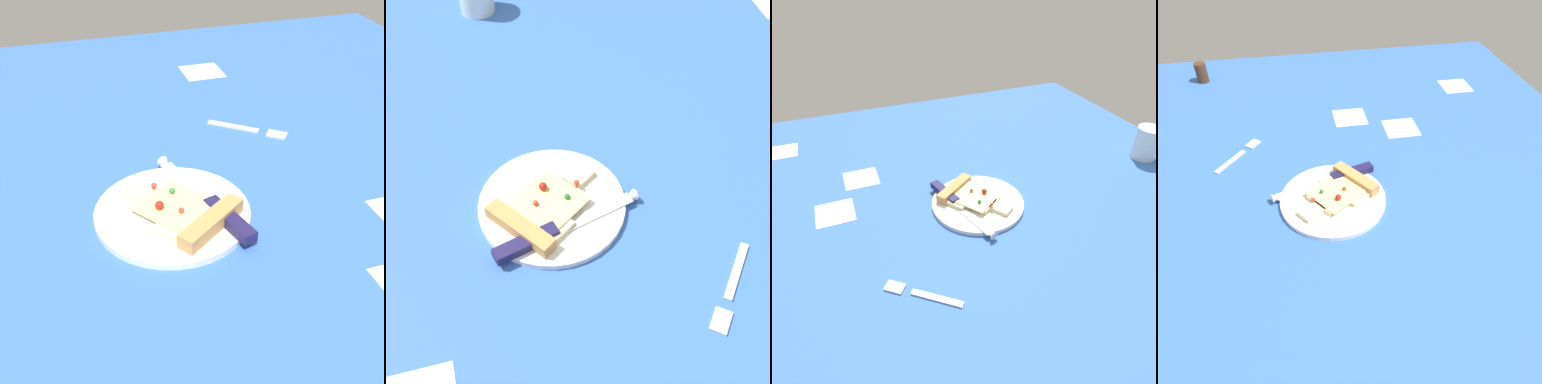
% 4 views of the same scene
% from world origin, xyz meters
% --- Properties ---
extents(ground_plane, '(1.52, 1.52, 0.03)m').
position_xyz_m(ground_plane, '(-0.00, 0.00, -0.01)').
color(ground_plane, '#3360B7').
rests_on(ground_plane, ground).
extents(plate, '(0.23, 0.23, 0.01)m').
position_xyz_m(plate, '(0.05, -0.05, 0.01)').
color(plate, silver).
rests_on(plate, ground_plane).
extents(pizza_slice, '(0.19, 0.16, 0.03)m').
position_xyz_m(pizza_slice, '(0.07, -0.04, 0.02)').
color(pizza_slice, beige).
rests_on(pizza_slice, plate).
extents(knife, '(0.24, 0.08, 0.02)m').
position_xyz_m(knife, '(0.06, 0.00, 0.02)').
color(knife, silver).
rests_on(knife, plate).
extents(fork, '(0.11, 0.13, 0.01)m').
position_xyz_m(fork, '(-0.16, 0.16, 0.00)').
color(fork, silver).
rests_on(fork, ground_plane).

